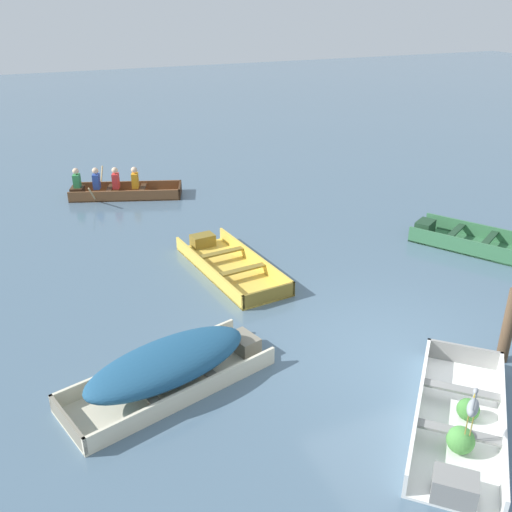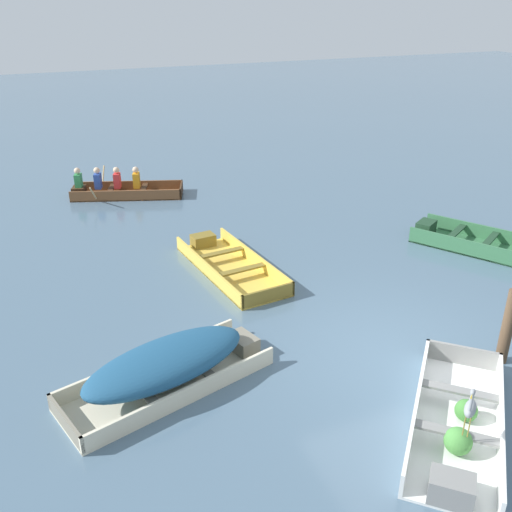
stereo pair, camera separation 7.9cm
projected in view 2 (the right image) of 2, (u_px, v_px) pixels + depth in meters
ground_plane at (401, 354)px, 9.57m from camera, size 80.00×80.00×0.00m
dinghy_white_foreground at (457, 427)px, 7.77m from camera, size 2.97×3.05×0.41m
skiff_yellow_near_moored at (228, 264)px, 12.48m from camera, size 1.56×3.38×0.32m
skiff_green_mid_moored at (466, 240)px, 13.58m from camera, size 2.38×2.87×0.38m
skiff_cream_far_moored at (168, 365)px, 8.66m from camera, size 3.48×2.05×0.68m
rowboat_wooden_brown_with_crew at (119, 189)px, 16.81m from camera, size 3.34×2.30×0.89m
heron_on_dinghy at (470, 408)px, 7.03m from camera, size 0.40×0.35×0.84m
mooring_post at (508, 327)px, 9.11m from camera, size 0.19×0.19×1.32m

